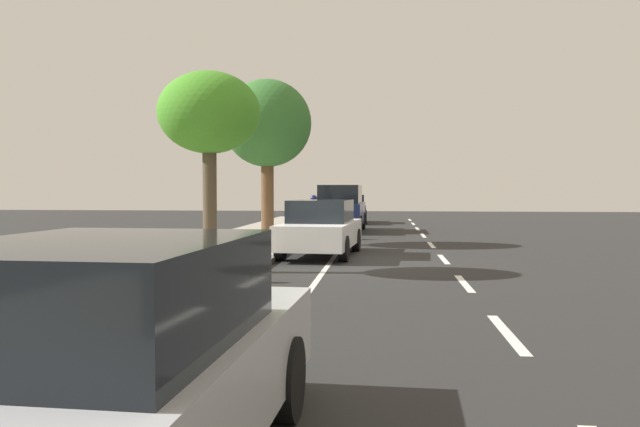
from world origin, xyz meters
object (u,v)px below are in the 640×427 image
(cyclist_with_backpack, at_px, (313,213))
(parked_sedan_white_mid, at_px, (321,228))
(parked_sedan_silver_far, at_px, (102,371))
(fire_hydrant, at_px, (217,254))
(parked_sedan_black_nearest, at_px, (350,209))
(bicycle_at_curb, at_px, (318,230))
(street_tree_near_cyclist, at_px, (267,125))
(street_tree_mid_block, at_px, (209,115))
(parked_suv_dark_blue_second, at_px, (341,208))

(cyclist_with_backpack, bearing_deg, parked_sedan_white_mid, 98.64)
(parked_sedan_silver_far, bearing_deg, fire_hydrant, -79.36)
(parked_sedan_black_nearest, height_order, bicycle_at_curb, parked_sedan_black_nearest)
(street_tree_near_cyclist, distance_m, fire_hydrant, 8.98)
(bicycle_at_curb, xyz_separation_m, cyclist_with_backpack, (0.22, -0.43, 0.59))
(parked_sedan_white_mid, relative_size, fire_hydrant, 5.37)
(parked_sedan_black_nearest, bearing_deg, fire_hydrant, 86.32)
(parked_sedan_white_mid, xyz_separation_m, street_tree_mid_block, (2.07, 3.62, 2.67))
(parked_sedan_silver_far, distance_m, street_tree_mid_block, 10.46)
(parked_sedan_white_mid, relative_size, street_tree_near_cyclist, 0.86)
(bicycle_at_curb, relative_size, street_tree_mid_block, 0.31)
(parked_suv_dark_blue_second, bearing_deg, cyclist_with_backpack, 80.78)
(fire_hydrant, bearing_deg, parked_sedan_white_mid, -106.56)
(parked_sedan_black_nearest, xyz_separation_m, cyclist_with_backpack, (0.72, 11.10, 0.22))
(cyclist_with_backpack, distance_m, street_tree_near_cyclist, 3.94)
(fire_hydrant, bearing_deg, cyclist_with_backpack, -93.63)
(parked_sedan_white_mid, xyz_separation_m, parked_sedan_silver_far, (-0.07, 13.51, 0.00))
(parked_sedan_black_nearest, bearing_deg, street_tree_near_cyclist, 81.70)
(parked_sedan_silver_far, bearing_deg, bicycle_at_curb, -87.89)
(cyclist_with_backpack, xyz_separation_m, street_tree_mid_block, (1.23, 9.15, 2.45))
(parked_suv_dark_blue_second, relative_size, parked_sedan_white_mid, 1.05)
(parked_sedan_black_nearest, height_order, parked_sedan_white_mid, same)
(cyclist_with_backpack, bearing_deg, street_tree_mid_block, 82.32)
(street_tree_mid_block, height_order, fire_hydrant, street_tree_mid_block)
(parked_suv_dark_blue_second, xyz_separation_m, cyclist_with_backpack, (0.71, 4.36, -0.06))
(parked_sedan_silver_far, relative_size, bicycle_at_curb, 3.41)
(parked_sedan_white_mid, bearing_deg, parked_sedan_silver_far, 90.29)
(parked_sedan_black_nearest, bearing_deg, parked_sedan_silver_far, 90.35)
(parked_sedan_silver_far, distance_m, fire_hydrant, 8.56)
(parked_sedan_black_nearest, bearing_deg, parked_sedan_white_mid, 90.40)
(parked_sedan_silver_far, height_order, street_tree_near_cyclist, street_tree_near_cyclist)
(parked_sedan_black_nearest, distance_m, parked_sedan_silver_far, 30.14)
(street_tree_mid_block, bearing_deg, cyclist_with_backpack, -97.68)
(parked_sedan_white_mid, height_order, parked_sedan_silver_far, same)
(bicycle_at_curb, bearing_deg, parked_sedan_white_mid, 96.91)
(parked_suv_dark_blue_second, height_order, bicycle_at_curb, parked_suv_dark_blue_second)
(parked_sedan_white_mid, xyz_separation_m, street_tree_near_cyclist, (2.07, -3.21, 3.16))
(fire_hydrant, bearing_deg, bicycle_at_curb, -95.03)
(parked_sedan_white_mid, distance_m, street_tree_near_cyclist, 4.96)
(parked_sedan_silver_far, distance_m, cyclist_with_backpack, 19.06)
(parked_sedan_silver_far, relative_size, street_tree_near_cyclist, 0.85)
(parked_sedan_white_mid, relative_size, bicycle_at_curb, 3.44)
(parked_suv_dark_blue_second, bearing_deg, bicycle_at_curb, 84.22)
(parked_suv_dark_blue_second, xyz_separation_m, street_tree_near_cyclist, (1.94, 6.67, 2.88))
(parked_sedan_black_nearest, distance_m, street_tree_near_cyclist, 13.92)
(bicycle_at_curb, relative_size, cyclist_with_backpack, 0.82)
(fire_hydrant, bearing_deg, parked_sedan_black_nearest, -93.68)
(parked_sedan_silver_far, bearing_deg, parked_suv_dark_blue_second, -89.51)
(parked_sedan_silver_far, height_order, fire_hydrant, parked_sedan_silver_far)
(street_tree_mid_block, xyz_separation_m, fire_hydrant, (-0.56, 1.47, -2.87))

